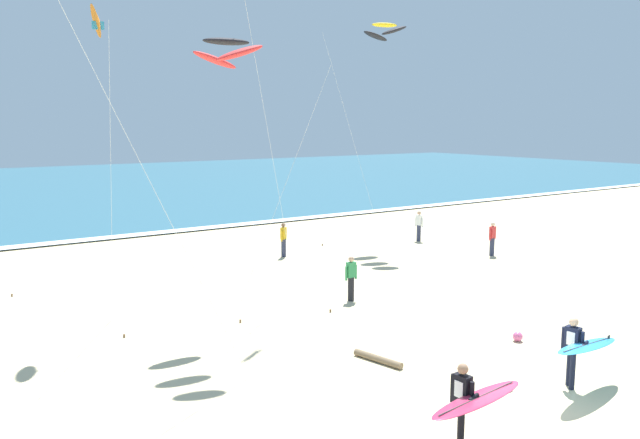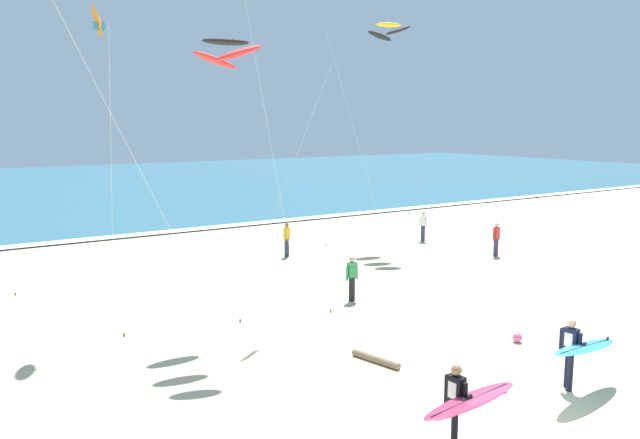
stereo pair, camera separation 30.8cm
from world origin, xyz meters
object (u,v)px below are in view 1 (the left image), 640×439
(kite_arc_charcoal_distant, at_px, (227,52))
(bystander_green_top, at_px, (351,278))
(beach_ball, at_px, (518,336))
(bystander_red_top, at_px, (492,239))
(kite_delta_amber_outer, at_px, (98,23))
(driftwood_log, at_px, (378,359))
(kite_arc_golden_low, at_px, (384,31))
(surfer_lead, at_px, (580,347))
(bystander_white_top, at_px, (419,226))
(surfer_trailing, at_px, (469,400))
(bystander_yellow_top, at_px, (284,240))

(kite_arc_charcoal_distant, relative_size, bystander_green_top, 5.39)
(beach_ball, bearing_deg, kite_arc_charcoal_distant, 137.34)
(bystander_green_top, xyz_separation_m, bystander_red_top, (10.01, 2.37, 0.00))
(kite_delta_amber_outer, distance_m, driftwood_log, 12.66)
(kite_arc_golden_low, relative_size, driftwood_log, 7.38)
(kite_arc_golden_low, height_order, beach_ball, kite_arc_golden_low)
(surfer_lead, relative_size, driftwood_log, 1.75)
(surfer_lead, height_order, kite_arc_golden_low, kite_arc_golden_low)
(surfer_lead, relative_size, kite_arc_charcoal_distant, 0.31)
(kite_delta_amber_outer, xyz_separation_m, bystander_white_top, (17.22, 4.46, -8.29))
(surfer_trailing, height_order, kite_delta_amber_outer, kite_delta_amber_outer)
(kite_delta_amber_outer, height_order, bystander_white_top, kite_delta_amber_outer)
(surfer_lead, distance_m, kite_arc_golden_low, 21.07)
(surfer_lead, bearing_deg, bystander_white_top, 58.50)
(bystander_yellow_top, xyz_separation_m, bystander_white_top, (7.90, -0.59, 0.00))
(kite_arc_charcoal_distant, height_order, driftwood_log, kite_arc_charcoal_distant)
(kite_arc_charcoal_distant, bearing_deg, bystander_yellow_top, 50.46)
(driftwood_log, bearing_deg, kite_arc_charcoal_distant, 111.55)
(bystander_red_top, distance_m, beach_ball, 11.98)
(surfer_lead, distance_m, bystander_yellow_top, 16.68)
(surfer_trailing, bearing_deg, kite_delta_amber_outer, 104.72)
(surfer_trailing, relative_size, kite_arc_golden_low, 0.22)
(bystander_green_top, distance_m, bystander_yellow_top, 7.83)
(kite_delta_amber_outer, bearing_deg, kite_arc_golden_low, 19.27)
(surfer_trailing, xyz_separation_m, kite_arc_golden_low, (12.30, 17.47, 9.63))
(bystander_yellow_top, height_order, driftwood_log, bystander_yellow_top)
(bystander_green_top, xyz_separation_m, driftwood_log, (-2.87, -5.01, -0.72))
(kite_delta_amber_outer, bearing_deg, bystander_yellow_top, 28.44)
(bystander_red_top, bearing_deg, surfer_trailing, -140.43)
(bystander_green_top, relative_size, beach_ball, 5.68)
(bystander_yellow_top, bearing_deg, surfer_trailing, -109.77)
(bystander_red_top, bearing_deg, bystander_white_top, 93.67)
(kite_delta_amber_outer, bearing_deg, kite_arc_charcoal_distant, -45.81)
(surfer_trailing, relative_size, bystander_green_top, 1.54)
(bystander_green_top, distance_m, bystander_white_top, 11.98)
(surfer_lead, height_order, beach_ball, surfer_lead)
(bystander_yellow_top, relative_size, driftwood_log, 1.06)
(surfer_lead, distance_m, kite_delta_amber_outer, 15.90)
(kite_arc_charcoal_distant, height_order, bystander_yellow_top, kite_arc_charcoal_distant)
(kite_delta_amber_outer, distance_m, bystander_red_top, 19.39)
(surfer_lead, bearing_deg, bystander_green_top, 89.44)
(kite_arc_charcoal_distant, bearing_deg, bystander_white_top, 26.91)
(kite_arc_charcoal_distant, height_order, kite_delta_amber_outer, kite_delta_amber_outer)
(bystander_green_top, bearing_deg, bystander_white_top, 35.90)
(kite_arc_golden_low, xyz_separation_m, kite_arc_charcoal_distant, (-12.68, -8.28, -2.50))
(kite_arc_golden_low, bearing_deg, surfer_lead, -115.40)
(kite_arc_golden_low, bearing_deg, bystander_yellow_top, -176.64)
(surfer_lead, xyz_separation_m, beach_ball, (1.54, 2.96, -0.91))
(surfer_trailing, distance_m, kite_arc_charcoal_distant, 11.64)
(surfer_trailing, xyz_separation_m, beach_ball, (5.80, 3.50, -0.91))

